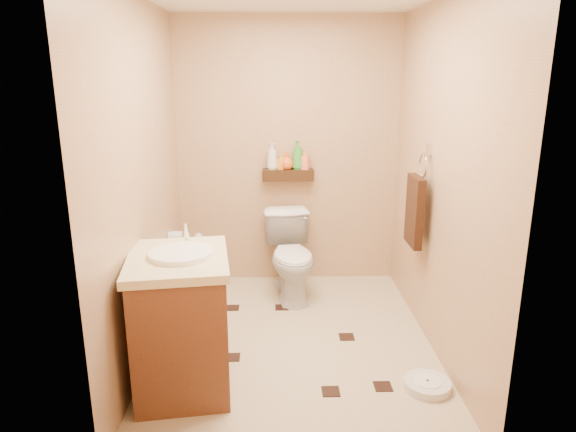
{
  "coord_description": "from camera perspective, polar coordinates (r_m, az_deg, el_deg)",
  "views": [
    {
      "loc": [
        -0.13,
        -3.38,
        1.9
      ],
      "look_at": [
        -0.03,
        0.25,
        0.89
      ],
      "focal_mm": 32.0,
      "sensor_mm": 36.0,
      "label": 1
    }
  ],
  "objects": [
    {
      "name": "ground",
      "position": [
        3.88,
        0.5,
        -13.79
      ],
      "size": [
        2.5,
        2.5,
        0.0
      ],
      "primitive_type": "plane",
      "color": "beige",
      "rests_on": "ground"
    },
    {
      "name": "wall_back",
      "position": [
        4.68,
        -0.02,
        6.95
      ],
      "size": [
        2.0,
        0.04,
        2.4
      ],
      "primitive_type": "cube",
      "color": "tan",
      "rests_on": "ground"
    },
    {
      "name": "wall_front",
      "position": [
        2.24,
        1.72,
        -2.61
      ],
      "size": [
        2.0,
        0.04,
        2.4
      ],
      "primitive_type": "cube",
      "color": "tan",
      "rests_on": "ground"
    },
    {
      "name": "wall_left",
      "position": [
        3.56,
        -15.79,
        3.62
      ],
      "size": [
        0.04,
        2.5,
        2.4
      ],
      "primitive_type": "cube",
      "color": "tan",
      "rests_on": "ground"
    },
    {
      "name": "wall_right",
      "position": [
        3.63,
        16.57,
        3.78
      ],
      "size": [
        0.04,
        2.5,
        2.4
      ],
      "primitive_type": "cube",
      "color": "tan",
      "rests_on": "ground"
    },
    {
      "name": "wall_shelf",
      "position": [
        4.63,
        0.01,
        4.6
      ],
      "size": [
        0.46,
        0.14,
        0.1
      ],
      "primitive_type": "cube",
      "color": "#351D0E",
      "rests_on": "wall_back"
    },
    {
      "name": "floor_accents",
      "position": [
        3.85,
        1.01,
        -14.0
      ],
      "size": [
        1.14,
        1.31,
        0.01
      ],
      "color": "black",
      "rests_on": "ground"
    },
    {
      "name": "toilet",
      "position": [
        4.48,
        0.4,
        -4.49
      ],
      "size": [
        0.5,
        0.76,
        0.73
      ],
      "primitive_type": "imported",
      "rotation": [
        0.0,
        0.0,
        0.14
      ],
      "color": "white",
      "rests_on": "ground"
    },
    {
      "name": "vanity",
      "position": [
        3.26,
        -11.77,
        -11.29
      ],
      "size": [
        0.67,
        0.78,
        1.0
      ],
      "rotation": [
        0.0,
        0.0,
        0.13
      ],
      "color": "brown",
      "rests_on": "ground"
    },
    {
      "name": "bathroom_scale",
      "position": [
        3.48,
        15.21,
        -17.63
      ],
      "size": [
        0.37,
        0.37,
        0.06
      ],
      "rotation": [
        0.0,
        0.0,
        0.37
      ],
      "color": "silver",
      "rests_on": "ground"
    },
    {
      "name": "toilet_brush",
      "position": [
        4.82,
        -9.8,
        -5.62
      ],
      "size": [
        0.12,
        0.12,
        0.51
      ],
      "color": "#1B6E66",
      "rests_on": "ground"
    },
    {
      "name": "towel_ring",
      "position": [
        3.89,
        13.96,
        0.89
      ],
      "size": [
        0.12,
        0.3,
        0.76
      ],
      "color": "silver",
      "rests_on": "wall_right"
    },
    {
      "name": "toilet_paper",
      "position": [
        4.31,
        -12.4,
        -2.37
      ],
      "size": [
        0.12,
        0.11,
        0.12
      ],
      "color": "silver",
      "rests_on": "wall_left"
    },
    {
      "name": "bottle_a",
      "position": [
        4.6,
        -1.78,
        6.64
      ],
      "size": [
        0.12,
        0.12,
        0.24
      ],
      "primitive_type": "imported",
      "rotation": [
        0.0,
        0.0,
        1.96
      ],
      "color": "silver",
      "rests_on": "wall_shelf"
    },
    {
      "name": "bottle_b",
      "position": [
        4.61,
        -0.77,
        6.09
      ],
      "size": [
        0.09,
        0.09,
        0.15
      ],
      "primitive_type": "imported",
      "rotation": [
        0.0,
        0.0,
        5.47
      ],
      "color": "gold",
      "rests_on": "wall_shelf"
    },
    {
      "name": "bottle_c",
      "position": [
        4.61,
        -0.12,
        6.15
      ],
      "size": [
        0.16,
        0.16,
        0.15
      ],
      "primitive_type": "imported",
      "rotation": [
        0.0,
        0.0,
        2.06
      ],
      "color": "orange",
      "rests_on": "wall_shelf"
    },
    {
      "name": "bottle_d",
      "position": [
        4.61,
        1.08,
        6.79
      ],
      "size": [
        0.13,
        0.13,
        0.26
      ],
      "primitive_type": "imported",
      "rotation": [
        0.0,
        0.0,
        3.56
      ],
      "color": "green",
      "rests_on": "wall_shelf"
    },
    {
      "name": "bottle_e",
      "position": [
        4.62,
        1.86,
        6.33
      ],
      "size": [
        0.11,
        0.11,
        0.18
      ],
      "primitive_type": "imported",
      "rotation": [
        0.0,
        0.0,
        1.21
      ],
      "color": "#F87552",
      "rests_on": "wall_shelf"
    }
  ]
}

